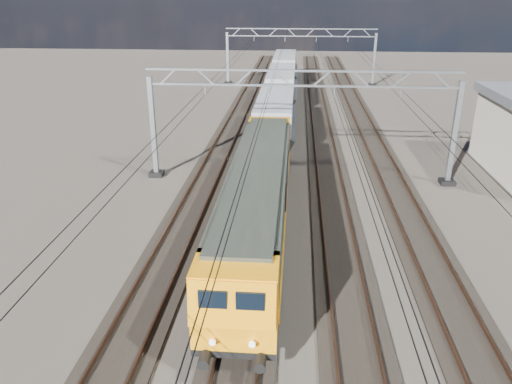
# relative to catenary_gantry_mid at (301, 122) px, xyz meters

# --- Properties ---
(ground) EXTENTS (160.00, 160.00, 0.00)m
(ground) POSITION_rel_catenary_gantry_mid_xyz_m (-0.00, -4.00, -3.91)
(ground) COLOR #2A2520
(ground) RESTS_ON ground
(track_outer_west) EXTENTS (2.60, 140.00, 0.30)m
(track_outer_west) POSITION_rel_catenary_gantry_mid_xyz_m (-6.00, -4.00, -3.83)
(track_outer_west) COLOR black
(track_outer_west) RESTS_ON ground
(track_loco) EXTENTS (2.60, 140.00, 0.30)m
(track_loco) POSITION_rel_catenary_gantry_mid_xyz_m (-2.00, -4.00, -3.83)
(track_loco) COLOR black
(track_loco) RESTS_ON ground
(track_inner_east) EXTENTS (2.60, 140.00, 0.30)m
(track_inner_east) POSITION_rel_catenary_gantry_mid_xyz_m (2.00, -4.00, -3.83)
(track_inner_east) COLOR black
(track_inner_east) RESTS_ON ground
(track_outer_east) EXTENTS (2.60, 140.00, 0.30)m
(track_outer_east) POSITION_rel_catenary_gantry_mid_xyz_m (6.00, -4.00, -3.83)
(track_outer_east) COLOR black
(track_outer_east) RESTS_ON ground
(catenary_gantry_mid) EXTENTS (19.90, 0.90, 7.11)m
(catenary_gantry_mid) POSITION_rel_catenary_gantry_mid_xyz_m (0.00, 0.00, 0.00)
(catenary_gantry_mid) COLOR #959CA3
(catenary_gantry_mid) RESTS_ON ground
(catenary_gantry_far) EXTENTS (19.90, 0.90, 7.11)m
(catenary_gantry_far) POSITION_rel_catenary_gantry_mid_xyz_m (0.00, 36.00, 0.00)
(catenary_gantry_far) COLOR #959CA3
(catenary_gantry_far) RESTS_ON ground
(overhead_wires) EXTENTS (12.03, 140.00, 0.53)m
(overhead_wires) POSITION_rel_catenary_gantry_mid_xyz_m (-0.00, 4.00, 1.84)
(overhead_wires) COLOR black
(overhead_wires) RESTS_ON ground
(locomotive) EXTENTS (2.76, 21.10, 3.62)m
(locomotive) POSITION_rel_catenary_gantry_mid_xyz_m (-2.00, -8.59, -1.58)
(locomotive) COLOR black
(locomotive) RESTS_ON ground
(hopper_wagon_lead) EXTENTS (3.38, 13.00, 3.25)m
(hopper_wagon_lead) POSITION_rel_catenary_gantry_mid_xyz_m (-2.00, 9.11, -1.67)
(hopper_wagon_lead) COLOR black
(hopper_wagon_lead) RESTS_ON ground
(hopper_wagon_mid) EXTENTS (3.38, 13.00, 3.25)m
(hopper_wagon_mid) POSITION_rel_catenary_gantry_mid_xyz_m (-2.00, 23.31, -1.67)
(hopper_wagon_mid) COLOR black
(hopper_wagon_mid) RESTS_ON ground
(hopper_wagon_third) EXTENTS (3.38, 13.00, 3.25)m
(hopper_wagon_third) POSITION_rel_catenary_gantry_mid_xyz_m (-2.00, 37.51, -1.67)
(hopper_wagon_third) COLOR black
(hopper_wagon_third) RESTS_ON ground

